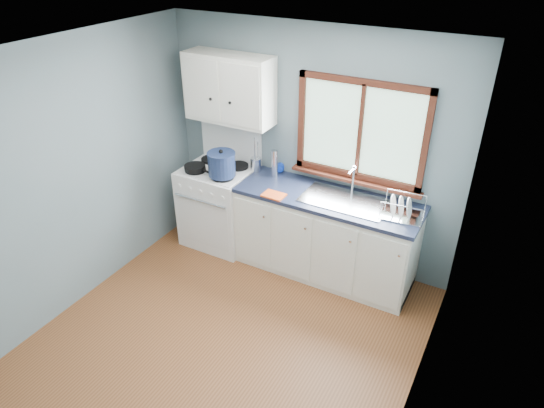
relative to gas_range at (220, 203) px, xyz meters
The scene contains 18 objects.
floor 1.82m from the gas_range, 57.18° to the right, with size 3.20×3.60×0.02m, color brown.
ceiling 2.67m from the gas_range, 57.18° to the right, with size 3.20×3.60×0.02m, color white.
wall_back 1.26m from the gas_range, 19.54° to the left, with size 3.20×0.02×2.50m, color slate.
wall_left 1.78m from the gas_range, 114.14° to the right, with size 0.02×3.60×2.50m, color slate.
wall_right 3.05m from the gas_range, 29.91° to the right, with size 0.02×3.60×2.50m, color slate.
gas_range is the anchor object (origin of this frame).
base_cabinets 1.31m from the gas_range, ahead, with size 1.85×0.60×0.88m.
countertop 1.37m from the gas_range, ahead, with size 1.89×0.64×0.04m, color #161D31.
sink 1.53m from the gas_range, ahead, with size 0.84×0.46×0.44m.
window 1.81m from the gas_range, 11.37° to the left, with size 1.36×0.10×1.03m.
upper_cabinets 1.32m from the gas_range, 56.70° to the left, with size 0.95×0.35×0.70m.
skillet 0.55m from the gas_range, 133.89° to the right, with size 0.36×0.26×0.05m.
stockpot 0.64m from the gas_range, 42.08° to the right, with size 0.36×0.36×0.29m.
utensil_crock 0.66m from the gas_range, 25.32° to the left, with size 0.13×0.13×0.38m.
thermos 0.87m from the gas_range, 14.19° to the left, with size 0.07×0.07×0.30m, color silver.
soap_bottle 0.88m from the gas_range, 21.11° to the left, with size 0.09×0.09×0.25m, color #1033B2.
dish_towel 0.96m from the gas_range, 15.18° to the right, with size 0.22×0.16×0.02m, color #EA561F.
dish_rack 2.10m from the gas_range, ahead, with size 0.40×0.32×0.20m.
Camera 1 is at (1.89, -2.45, 3.26)m, focal length 32.00 mm.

